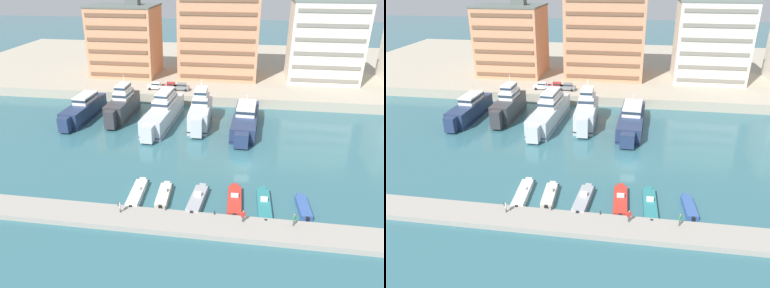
{
  "view_description": "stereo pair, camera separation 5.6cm",
  "coord_description": "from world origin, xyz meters",
  "views": [
    {
      "loc": [
        0.01,
        -56.11,
        30.04
      ],
      "look_at": [
        -8.81,
        1.8,
        2.5
      ],
      "focal_mm": 35.0,
      "sensor_mm": 36.0,
      "label": 1
    },
    {
      "loc": [
        0.06,
        -56.1,
        30.04
      ],
      "look_at": [
        -8.81,
        1.8,
        2.5
      ],
      "focal_mm": 35.0,
      "sensor_mm": 36.0,
      "label": 2
    }
  ],
  "objects": [
    {
      "name": "yacht_navy_center",
      "position": [
        0.07,
        16.3,
        1.89
      ],
      "size": [
        5.67,
        20.74,
        6.5
      ],
      "color": "navy",
      "rests_on": "ground"
    },
    {
      "name": "apartment_block_far_left",
      "position": [
        -34.58,
        47.42,
        11.79
      ],
      "size": [
        18.06,
        15.15,
        20.85
      ],
      "color": "tan",
      "rests_on": "quay_promenade"
    },
    {
      "name": "apartment_block_mid_left",
      "position": [
        19.41,
        47.6,
        12.75
      ],
      "size": [
        18.67,
        12.43,
        22.76
      ],
      "color": "silver",
      "rests_on": "quay_promenade"
    },
    {
      "name": "pedestrian_mid_deck",
      "position": [
        -15.58,
        -16.94,
        1.67
      ],
      "size": [
        0.35,
        0.56,
        1.54
      ],
      "color": "#282D3D",
      "rests_on": "pier_dock"
    },
    {
      "name": "motorboat_cream_left",
      "position": [
        -10.87,
        -11.77,
        0.52
      ],
      "size": [
        1.94,
        6.66,
        1.56
      ],
      "color": "beige",
      "rests_on": "ground"
    },
    {
      "name": "car_red_left",
      "position": [
        -19.25,
        33.51,
        3.28
      ],
      "size": [
        4.16,
        2.04,
        1.8
      ],
      "color": "red",
      "rests_on": "quay_promenade"
    },
    {
      "name": "motorboat_white_far_left",
      "position": [
        -14.8,
        -11.8,
        0.49
      ],
      "size": [
        2.02,
        7.88,
        1.31
      ],
      "color": "white",
      "rests_on": "ground"
    },
    {
      "name": "pedestrian_near_edge",
      "position": [
        0.57,
        -16.62,
        1.77
      ],
      "size": [
        0.58,
        0.44,
        1.71
      ],
      "color": "#4C515B",
      "rests_on": "pier_dock"
    },
    {
      "name": "bollard_west",
      "position": [
        -16.29,
        -15.61,
        1.08
      ],
      "size": [
        0.2,
        0.2,
        0.61
      ],
      "color": "#2D2D33",
      "rests_on": "pier_dock"
    },
    {
      "name": "apartment_block_left",
      "position": [
        -8.34,
        49.76,
        15.3
      ],
      "size": [
        21.4,
        16.97,
        27.9
      ],
      "color": "tan",
      "rests_on": "quay_promenade"
    },
    {
      "name": "bollard_west_mid",
      "position": [
        -9.73,
        -15.61,
        1.08
      ],
      "size": [
        0.2,
        0.2,
        0.61
      ],
      "color": "#2D2D33",
      "rests_on": "pier_dock"
    },
    {
      "name": "motorboat_red_center_left",
      "position": [
        -0.74,
        -11.39,
        0.43
      ],
      "size": [
        2.13,
        8.09,
        1.24
      ],
      "color": "red",
      "rests_on": "ground"
    },
    {
      "name": "yacht_navy_far_left",
      "position": [
        -35.15,
        16.83,
        2.07
      ],
      "size": [
        4.71,
        18.21,
        6.82
      ],
      "color": "navy",
      "rests_on": "ground"
    },
    {
      "name": "car_grey_mid_left",
      "position": [
        -16.33,
        33.24,
        3.28
      ],
      "size": [
        4.18,
        2.09,
        1.8
      ],
      "color": "slate",
      "rests_on": "quay_promenade"
    },
    {
      "name": "motorboat_teal_center",
      "position": [
        3.35,
        -11.69,
        0.38
      ],
      "size": [
        2.04,
        8.59,
        1.23
      ],
      "color": "teal",
      "rests_on": "ground"
    },
    {
      "name": "yacht_silver_center_left",
      "position": [
        -9.35,
        17.16,
        2.81
      ],
      "size": [
        4.38,
        16.03,
        9.36
      ],
      "color": "silver",
      "rests_on": "ground"
    },
    {
      "name": "pedestrian_far_side",
      "position": [
        6.87,
        -16.47,
        1.79
      ],
      "size": [
        0.39,
        0.64,
        1.75
      ],
      "color": "#4C515B",
      "rests_on": "pier_dock"
    },
    {
      "name": "motorboat_grey_mid_left",
      "position": [
        -5.91,
        -12.13,
        0.55
      ],
      "size": [
        2.38,
        7.5,
        1.58
      ],
      "color": "#9EA3A8",
      "rests_on": "ground"
    },
    {
      "name": "bollard_east_mid",
      "position": [
        -3.17,
        -15.61,
        1.08
      ],
      "size": [
        0.2,
        0.2,
        0.61
      ],
      "color": "#2D2D33",
      "rests_on": "pier_dock"
    },
    {
      "name": "motorboat_blue_center_right",
      "position": [
        8.67,
        -11.68,
        0.42
      ],
      "size": [
        1.87,
        6.04,
        0.87
      ],
      "color": "#33569E",
      "rests_on": "ground"
    },
    {
      "name": "yacht_silver_mid_left",
      "position": [
        -17.25,
        16.73,
        2.5
      ],
      "size": [
        5.63,
        22.57,
        8.55
      ],
      "color": "silver",
      "rests_on": "ground"
    },
    {
      "name": "ground_plane",
      "position": [
        0.0,
        0.0,
        0.0
      ],
      "size": [
        400.0,
        400.0,
        0.0
      ],
      "primitive_type": "plane",
      "color": "#336670"
    },
    {
      "name": "quay_promenade",
      "position": [
        0.0,
        63.86,
        1.15
      ],
      "size": [
        180.0,
        70.0,
        2.31
      ],
      "primitive_type": "cube",
      "color": "#ADA38E",
      "rests_on": "ground"
    },
    {
      "name": "yacht_charcoal_left",
      "position": [
        -26.84,
        18.54,
        2.75
      ],
      "size": [
        4.25,
        15.82,
        9.1
      ],
      "color": "#333338",
      "rests_on": "ground"
    },
    {
      "name": "car_white_far_left",
      "position": [
        -22.82,
        33.06,
        3.28
      ],
      "size": [
        4.12,
        1.96,
        1.8
      ],
      "color": "white",
      "rests_on": "quay_promenade"
    },
    {
      "name": "pier_dock",
      "position": [
        0.0,
        -17.67,
        0.38
      ],
      "size": [
        120.0,
        4.61,
        0.76
      ],
      "primitive_type": "cube",
      "color": "#9E998E",
      "rests_on": "ground"
    }
  ]
}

